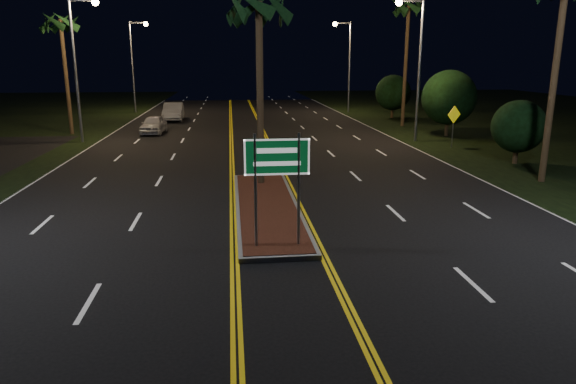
{
  "coord_description": "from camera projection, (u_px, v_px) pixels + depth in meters",
  "views": [
    {
      "loc": [
        -1.22,
        -10.9,
        5.26
      ],
      "look_at": [
        0.22,
        2.04,
        1.9
      ],
      "focal_mm": 32.0,
      "sensor_mm": 36.0,
      "label": 1
    }
  ],
  "objects": [
    {
      "name": "ground",
      "position": [
        288.0,
        293.0,
        11.94
      ],
      "size": [
        120.0,
        120.0,
        0.0
      ],
      "primitive_type": "plane",
      "color": "black",
      "rests_on": "ground"
    },
    {
      "name": "median_island",
      "position": [
        267.0,
        207.0,
        18.65
      ],
      "size": [
        2.25,
        10.25,
        0.17
      ],
      "color": "gray",
      "rests_on": "ground"
    },
    {
      "name": "highway_sign",
      "position": [
        277.0,
        168.0,
        14.03
      ],
      "size": [
        1.8,
        0.08,
        3.2
      ],
      "color": "gray",
      "rests_on": "ground"
    },
    {
      "name": "streetlight_left_mid",
      "position": [
        80.0,
        54.0,
        32.49
      ],
      "size": [
        1.91,
        0.44,
        9.0
      ],
      "color": "gray",
      "rests_on": "ground"
    },
    {
      "name": "streetlight_left_far",
      "position": [
        136.0,
        56.0,
        51.74
      ],
      "size": [
        1.91,
        0.44,
        9.0
      ],
      "color": "gray",
      "rests_on": "ground"
    },
    {
      "name": "streetlight_right_mid",
      "position": [
        415.0,
        54.0,
        32.84
      ],
      "size": [
        1.91,
        0.44,
        9.0
      ],
      "color": "gray",
      "rests_on": "ground"
    },
    {
      "name": "streetlight_right_far",
      "position": [
        346.0,
        56.0,
        52.09
      ],
      "size": [
        1.91,
        0.44,
        9.0
      ],
      "color": "gray",
      "rests_on": "ground"
    },
    {
      "name": "palm_median",
      "position": [
        259.0,
        7.0,
        20.23
      ],
      "size": [
        2.4,
        2.4,
        8.3
      ],
      "color": "#382819",
      "rests_on": "ground"
    },
    {
      "name": "palm_left_far",
      "position": [
        60.0,
        23.0,
        35.58
      ],
      "size": [
        2.4,
        2.4,
        8.8
      ],
      "color": "#382819",
      "rests_on": "ground"
    },
    {
      "name": "palm_right_far",
      "position": [
        409.0,
        9.0,
        39.9
      ],
      "size": [
        2.4,
        2.4,
        10.3
      ],
      "color": "#382819",
      "rests_on": "ground"
    },
    {
      "name": "shrub_near",
      "position": [
        519.0,
        126.0,
        26.37
      ],
      "size": [
        2.7,
        2.7,
        3.3
      ],
      "color": "#382819",
      "rests_on": "ground"
    },
    {
      "name": "shrub_mid",
      "position": [
        449.0,
        97.0,
        35.85
      ],
      "size": [
        3.78,
        3.78,
        4.62
      ],
      "color": "#382819",
      "rests_on": "ground"
    },
    {
      "name": "shrub_far",
      "position": [
        393.0,
        93.0,
        47.48
      ],
      "size": [
        3.24,
        3.24,
        3.96
      ],
      "color": "#382819",
      "rests_on": "ground"
    },
    {
      "name": "car_near",
      "position": [
        153.0,
        123.0,
        37.71
      ],
      "size": [
        2.25,
        4.69,
        1.53
      ],
      "primitive_type": "imported",
      "rotation": [
        0.0,
        0.0,
        -0.06
      ],
      "color": "#B1B2B8",
      "rests_on": "ground"
    },
    {
      "name": "car_far",
      "position": [
        173.0,
        110.0,
        46.02
      ],
      "size": [
        2.47,
        5.47,
        1.8
      ],
      "primitive_type": "imported",
      "rotation": [
        0.0,
        0.0,
        0.03
      ],
      "color": "silver",
      "rests_on": "ground"
    },
    {
      "name": "warning_sign",
      "position": [
        454.0,
        120.0,
        31.46
      ],
      "size": [
        1.0,
        0.46,
        2.56
      ],
      "rotation": [
        0.0,
        0.0,
        0.41
      ],
      "color": "gray",
      "rests_on": "ground"
    }
  ]
}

